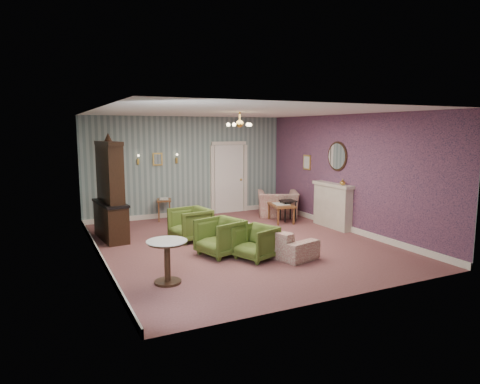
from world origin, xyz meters
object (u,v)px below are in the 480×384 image
olive_chair_c (190,223)px  coffee_table (281,213)px  side_table_black (288,211)px  dresser (109,188)px  olive_chair_a (256,241)px  sofa_chintz (273,234)px  fireplace (332,205)px  wingback_chair (278,200)px  olive_chair_b (220,235)px  pedestal_table (167,262)px

olive_chair_c → coffee_table: (2.92, 0.81, -0.16)m
olive_chair_c → coffee_table: 3.03m
coffee_table → side_table_black: size_ratio=1.68×
dresser → olive_chair_a: bearing=-56.4°
sofa_chintz → fireplace: (2.53, 1.30, 0.21)m
dresser → olive_chair_c: bearing=-34.2°
wingback_chair → side_table_black: size_ratio=1.94×
olive_chair_a → wingback_chair: bearing=122.6°
olive_chair_a → wingback_chair: (2.54, 3.43, 0.13)m
olive_chair_b → sofa_chintz: olive_chair_b is taller
dresser → side_table_black: 4.84m
wingback_chair → dresser: size_ratio=0.47×
wingback_chair → coffee_table: wingback_chair is taller
olive_chair_b → side_table_black: bearing=109.5°
pedestal_table → wingback_chair: bearing=41.7°
wingback_chair → pedestal_table: size_ratio=1.55×
sofa_chintz → dresser: (-2.85, 2.54, 0.83)m
sofa_chintz → wingback_chair: wingback_chair is taller
wingback_chair → fireplace: fireplace is taller
olive_chair_b → dresser: bearing=-158.5°
pedestal_table → fireplace: bearing=23.0°
olive_chair_c → coffee_table: olive_chair_c is taller
coffee_table → dresser: bearing=179.1°
sofa_chintz → olive_chair_b: bearing=59.8°
dresser → pedestal_table: 3.50m
side_table_black → olive_chair_a: bearing=-131.9°
olive_chair_a → coffee_table: 3.55m
olive_chair_c → dresser: dresser is taller
wingback_chair → pedestal_table: (-4.48, -3.99, -0.13)m
wingback_chair → dresser: dresser is taller
dresser → side_table_black: (4.75, -0.08, -0.91)m
coffee_table → pedestal_table: bearing=-141.7°
olive_chair_b → coffee_table: olive_chair_b is taller
fireplace → coffee_table: size_ratio=1.42×
olive_chair_a → olive_chair_b: (-0.52, 0.56, 0.05)m
sofa_chintz → dresser: bearing=32.8°
olive_chair_a → coffee_table: bearing=120.0°
olive_chair_a → coffee_table: size_ratio=0.74×
sofa_chintz → wingback_chair: size_ratio=1.69×
olive_chair_c → pedestal_table: (-1.26, -2.49, -0.05)m
coffee_table → pedestal_table: size_ratio=1.34×
wingback_chair → pedestal_table: wingback_chair is taller
fireplace → pedestal_table: size_ratio=1.91×
coffee_table → fireplace: bearing=-54.4°
fireplace → side_table_black: (-0.63, 1.16, -0.29)m
olive_chair_b → pedestal_table: size_ratio=1.12×
olive_chair_a → wingback_chair: size_ratio=0.64×
side_table_black → pedestal_table: size_ratio=0.80×
wingback_chair → sofa_chintz: bearing=83.2°
sofa_chintz → pedestal_table: (-2.49, -0.83, -0.01)m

